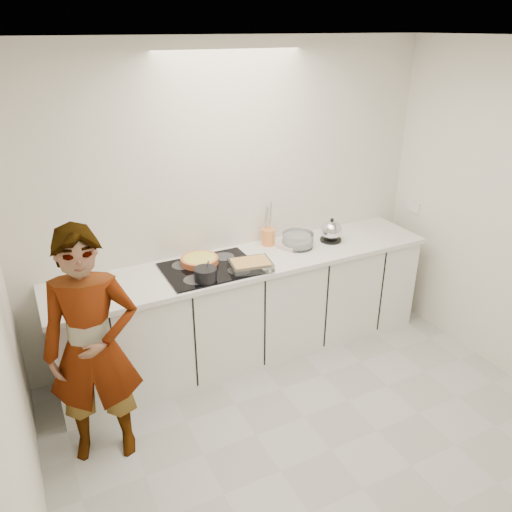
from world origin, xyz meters
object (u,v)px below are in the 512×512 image
baking_dish (251,265)px  mixing_bowl (298,241)px  saucepan (206,274)px  cook (93,349)px  utensil_crock (268,237)px  kettle (331,231)px  hob (210,268)px  tart_dish (200,260)px

baking_dish → mixing_bowl: size_ratio=1.05×
saucepan → cook: bearing=-158.0°
utensil_crock → kettle: bearing=-18.4°
hob → kettle: size_ratio=2.93×
saucepan → baking_dish: saucepan is taller
tart_dish → saucepan: size_ratio=1.85×
cook → hob: bearing=44.0°
mixing_bowl → utensil_crock: utensil_crock is taller
hob → kettle: 1.18m
mixing_bowl → baking_dish: bearing=-158.2°
tart_dish → utensil_crock: utensil_crock is taller
saucepan → hob: bearing=59.4°
tart_dish → cook: bearing=-145.7°
hob → mixing_bowl: 0.85m
baking_dish → kettle: 0.92m
baking_dish → cook: 1.36m
hob → baking_dish: (0.28, -0.16, 0.04)m
tart_dish → saucepan: 0.30m
hob → tart_dish: (-0.04, 0.11, 0.03)m
kettle → utensil_crock: kettle is taller
tart_dish → cook: size_ratio=0.20×
hob → tart_dish: 0.13m
kettle → cook: size_ratio=0.15×
hob → cook: 1.15m
kettle → utensil_crock: 0.57m
baking_dish → mixing_bowl: bearing=21.8°
tart_dish → utensil_crock: (0.68, 0.11, 0.03)m
saucepan → cook: 0.99m
saucepan → mixing_bowl: (0.95, 0.25, -0.00)m
baking_dish → cook: size_ratio=0.22×
mixing_bowl → hob: bearing=-175.3°
saucepan → kettle: 1.30m
saucepan → kettle: bearing=10.1°
saucepan → utensil_crock: (0.75, 0.41, 0.01)m
tart_dish → cook: (-0.97, -0.66, -0.13)m
baking_dish → utensil_crock: bearing=47.0°
hob → kettle: (1.18, 0.05, 0.08)m
hob → tart_dish: bearing=110.9°
saucepan → baking_dish: 0.39m
baking_dish → cook: (-1.29, -0.39, -0.14)m
mixing_bowl → cook: (-1.86, -0.61, -0.15)m
mixing_bowl → kettle: 0.33m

